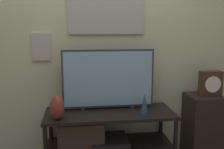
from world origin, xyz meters
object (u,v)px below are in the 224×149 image
vase_slim_bronze (144,104)px  vase_urn_stoneware (57,107)px  television (108,79)px  mantel_clock (211,83)px

vase_slim_bronze → vase_urn_stoneware: size_ratio=0.87×
vase_urn_stoneware → television: bearing=26.9°
vase_urn_stoneware → mantel_clock: mantel_clock is taller
vase_urn_stoneware → mantel_clock: size_ratio=0.88×
vase_slim_bronze → mantel_clock: (0.75, 0.15, 0.15)m
television → mantel_clock: television is taller
vase_slim_bronze → mantel_clock: mantel_clock is taller
vase_slim_bronze → mantel_clock: 0.77m
mantel_clock → vase_slim_bronze: bearing=-168.4°
television → vase_slim_bronze: bearing=-31.8°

